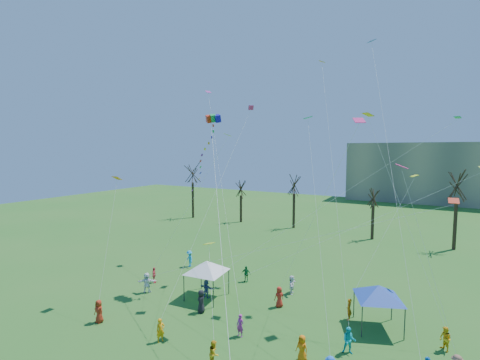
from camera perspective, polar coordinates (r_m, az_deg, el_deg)
The scene contains 6 objects.
bare_tree_row at distance 52.79m, azimuth 23.38°, elevation -1.81°, with size 70.02×7.09×10.97m.
big_box_kite at distance 31.19m, azimuth -5.95°, elevation 3.45°, with size 6.29×7.98×22.35m.
canopy_tent_white at distance 30.72m, azimuth -5.71°, elevation -14.47°, with size 4.47×4.47×3.36m.
canopy_tent_blue at distance 27.75m, azimuth 22.55°, elevation -17.22°, with size 4.07×4.07×3.27m.
festival_crowd at distance 27.88m, azimuth 2.40°, elevation -21.01°, with size 26.15×14.28×1.86m.
small_kites_aloft at distance 27.71m, azimuth 11.13°, elevation 5.33°, with size 27.89×18.09×31.95m.
Camera 1 is at (10.44, -15.80, 13.13)m, focal length 25.00 mm.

